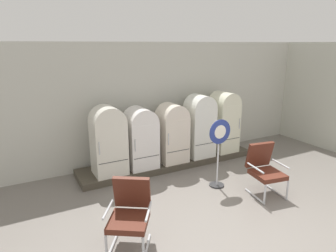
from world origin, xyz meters
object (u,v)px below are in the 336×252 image
armchair_left (130,211)px  refrigerator_4 (224,120)px  refrigerator_1 (141,136)px  refrigerator_2 (172,131)px  refrigerator_3 (200,124)px  refrigerator_0 (108,139)px  armchair_right (265,168)px  sign_stand (219,152)px

armchair_left → refrigerator_4: bearing=33.5°
refrigerator_1 → refrigerator_2: 0.83m
refrigerator_3 → refrigerator_4: refrigerator_4 is taller
refrigerator_0 → armchair_left: refrigerator_0 is taller
refrigerator_0 → armchair_right: (2.59, -2.11, -0.41)m
refrigerator_0 → sign_stand: (1.94, -1.43, -0.18)m
refrigerator_4 → refrigerator_3: bearing=-176.9°
refrigerator_0 → armchair_left: bearing=-100.1°
refrigerator_1 → armchair_right: bearing=-49.8°
refrigerator_0 → refrigerator_1: 0.78m
refrigerator_0 → refrigerator_3: size_ratio=0.96×
refrigerator_3 → sign_stand: size_ratio=1.08×
refrigerator_0 → refrigerator_3: 2.40m
refrigerator_2 → armchair_left: bearing=-130.5°
refrigerator_4 → armchair_right: (-0.62, -2.14, -0.45)m
refrigerator_1 → refrigerator_4: refrigerator_4 is taller
refrigerator_0 → sign_stand: bearing=-36.3°
refrigerator_4 → sign_stand: size_ratio=1.08×
refrigerator_3 → armchair_right: 2.15m
refrigerator_4 → armchair_left: 4.37m
refrigerator_3 → sign_stand: refrigerator_3 is taller
sign_stand → refrigerator_1: bearing=128.6°
armchair_left → refrigerator_1: bearing=63.4°
refrigerator_0 → refrigerator_4: (3.21, 0.03, 0.04)m
refrigerator_1 → armchair_left: size_ratio=1.37×
armchair_right → sign_stand: (-0.65, 0.69, 0.22)m
refrigerator_2 → armchair_left: refrigerator_2 is taller
armchair_right → sign_stand: sign_stand is taller
refrigerator_2 → sign_stand: bearing=-76.9°
refrigerator_4 → sign_stand: bearing=-131.0°
refrigerator_1 → refrigerator_2: refrigerator_2 is taller
refrigerator_4 → armchair_left: refrigerator_4 is taller
refrigerator_1 → refrigerator_3: bearing=-1.5°
refrigerator_0 → refrigerator_3: bearing=-0.3°
refrigerator_1 → sign_stand: bearing=-51.4°
refrigerator_1 → armchair_left: refrigerator_1 is taller
refrigerator_2 → armchair_right: 2.36m
refrigerator_1 → refrigerator_3: refrigerator_3 is taller
refrigerator_3 → armchair_left: size_ratio=1.54×
refrigerator_1 → refrigerator_4: size_ratio=0.89×
refrigerator_1 → refrigerator_0: bearing=-178.0°
armchair_right → armchair_left: bearing=-175.0°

